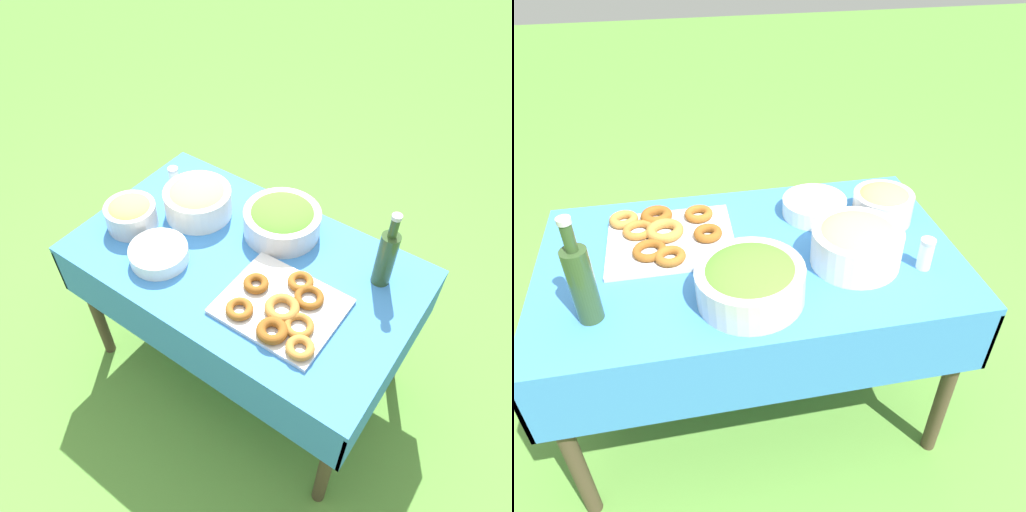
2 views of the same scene
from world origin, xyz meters
TOP-DOWN VIEW (x-y plane):
  - ground_plane at (0.00, 0.00)m, footprint 14.00×14.00m
  - picnic_table at (0.00, 0.00)m, footprint 1.30×0.78m
  - salad_bowl at (0.03, 0.21)m, footprint 0.30×0.30m
  - pasta_bowl at (-0.31, 0.10)m, footprint 0.27×0.27m
  - donut_platter at (0.25, -0.13)m, footprint 0.40×0.37m
  - plate_stack at (-0.26, -0.18)m, footprint 0.22×0.22m
  - olive_oil_bottle at (0.46, 0.20)m, footprint 0.07×0.07m
  - fruit_bowl at (-0.48, -0.11)m, footprint 0.20×0.20m
  - salt_shaker at (-0.50, 0.17)m, footprint 0.04×0.04m

SIDE VIEW (x-z plane):
  - ground_plane at x=0.00m, z-range 0.00..0.00m
  - picnic_table at x=0.00m, z-range 0.26..0.98m
  - donut_platter at x=0.25m, z-range 0.72..0.77m
  - plate_stack at x=-0.26m, z-range 0.72..0.78m
  - salt_shaker at x=-0.50m, z-range 0.72..0.82m
  - fruit_bowl at x=-0.48m, z-range 0.72..0.85m
  - salad_bowl at x=0.03m, z-range 0.72..0.85m
  - pasta_bowl at x=-0.31m, z-range 0.73..0.86m
  - olive_oil_bottle at x=0.46m, z-range 0.69..1.00m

